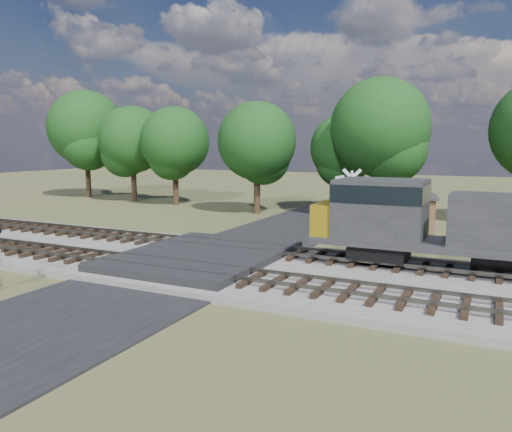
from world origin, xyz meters
The scene contains 9 objects.
ground centered at (0.00, 0.00, 0.00)m, with size 160.00×160.00×0.00m, color #464F2A.
ballast_bed centered at (10.00, 0.50, 0.15)m, with size 140.00×10.00×0.30m, color gray.
road centered at (0.00, 0.00, 0.04)m, with size 7.00×60.00×0.08m, color black.
crossing_panel centered at (0.00, 0.50, 0.32)m, with size 7.00×9.00×0.62m, color #262628.
track_near centered at (3.12, -2.00, 0.41)m, with size 140.00×2.60×0.33m.
track_far centered at (3.12, 3.00, 0.41)m, with size 140.00×2.60×0.33m.
crossing_signal_far centered at (5.06, 8.54, 1.84)m, with size 1.78×0.41×4.42m.
equipment_shed centered at (7.43, 13.41, 1.30)m, with size 4.41×4.41×2.57m.
treeline centered at (4.29, 20.53, 6.48)m, with size 77.47×11.43×11.67m.
Camera 1 is at (12.66, -19.64, 5.77)m, focal length 35.00 mm.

